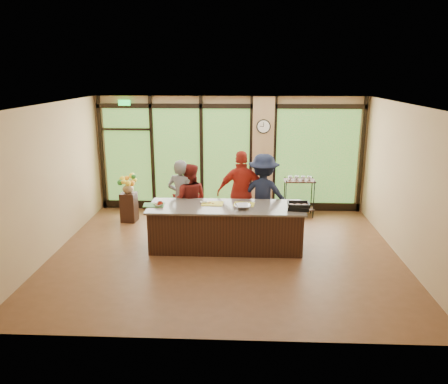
# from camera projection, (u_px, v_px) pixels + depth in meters

# --- Properties ---
(floor) EXTENTS (7.00, 7.00, 0.00)m
(floor) POSITION_uv_depth(u_px,v_px,m) (225.00, 253.00, 8.95)
(floor) COLOR brown
(floor) RESTS_ON ground
(ceiling) EXTENTS (7.00, 7.00, 0.00)m
(ceiling) POSITION_uv_depth(u_px,v_px,m) (225.00, 104.00, 8.15)
(ceiling) COLOR white
(ceiling) RESTS_ON back_wall
(back_wall) EXTENTS (7.00, 0.00, 7.00)m
(back_wall) POSITION_uv_depth(u_px,v_px,m) (230.00, 154.00, 11.44)
(back_wall) COLOR tan
(back_wall) RESTS_ON floor
(left_wall) EXTENTS (0.00, 6.00, 6.00)m
(left_wall) POSITION_uv_depth(u_px,v_px,m) (50.00, 180.00, 8.70)
(left_wall) COLOR tan
(left_wall) RESTS_ON floor
(right_wall) EXTENTS (0.00, 6.00, 6.00)m
(right_wall) POSITION_uv_depth(u_px,v_px,m) (407.00, 184.00, 8.40)
(right_wall) COLOR tan
(right_wall) RESTS_ON floor
(window_wall) EXTENTS (6.90, 0.12, 3.00)m
(window_wall) POSITION_uv_depth(u_px,v_px,m) (236.00, 159.00, 11.41)
(window_wall) COLOR tan
(window_wall) RESTS_ON floor
(island_base) EXTENTS (3.10, 1.00, 0.88)m
(island_base) POSITION_uv_depth(u_px,v_px,m) (226.00, 228.00, 9.12)
(island_base) COLOR black
(island_base) RESTS_ON floor
(countertop) EXTENTS (3.20, 1.10, 0.04)m
(countertop) POSITION_uv_depth(u_px,v_px,m) (226.00, 207.00, 9.00)
(countertop) COLOR #6B6259
(countertop) RESTS_ON island_base
(wall_clock) EXTENTS (0.36, 0.04, 0.36)m
(wall_clock) POSITION_uv_depth(u_px,v_px,m) (264.00, 126.00, 11.07)
(wall_clock) COLOR black
(wall_clock) RESTS_ON window_wall
(cook_left) EXTENTS (0.72, 0.57, 1.75)m
(cook_left) POSITION_uv_depth(u_px,v_px,m) (181.00, 198.00, 9.70)
(cook_left) COLOR slate
(cook_left) RESTS_ON floor
(cook_midleft) EXTENTS (0.84, 0.67, 1.65)m
(cook_midleft) POSITION_uv_depth(u_px,v_px,m) (190.00, 200.00, 9.76)
(cook_midleft) COLOR maroon
(cook_midleft) RESTS_ON floor
(cook_midright) EXTENTS (1.13, 0.49, 1.92)m
(cook_midright) POSITION_uv_depth(u_px,v_px,m) (242.00, 193.00, 9.80)
(cook_midright) COLOR #AA271A
(cook_midright) RESTS_ON floor
(cook_right) EXTENTS (1.30, 0.89, 1.86)m
(cook_right) POSITION_uv_depth(u_px,v_px,m) (263.00, 195.00, 9.77)
(cook_right) COLOR #171C32
(cook_right) RESTS_ON floor
(roasting_pan) EXTENTS (0.46, 0.38, 0.07)m
(roasting_pan) POSITION_uv_depth(u_px,v_px,m) (298.00, 208.00, 8.75)
(roasting_pan) COLOR black
(roasting_pan) RESTS_ON countertop
(mixing_bowl) EXTENTS (0.37, 0.37, 0.08)m
(mixing_bowl) POSITION_uv_depth(u_px,v_px,m) (243.00, 207.00, 8.80)
(mixing_bowl) COLOR silver
(mixing_bowl) RESTS_ON countertop
(cutting_board_left) EXTENTS (0.45, 0.36, 0.01)m
(cutting_board_left) POSITION_uv_depth(u_px,v_px,m) (154.00, 205.00, 9.04)
(cutting_board_left) COLOR #36802E
(cutting_board_left) RESTS_ON countertop
(cutting_board_center) EXTENTS (0.45, 0.34, 0.01)m
(cutting_board_center) POSITION_uv_depth(u_px,v_px,m) (212.00, 204.00, 9.13)
(cutting_board_center) COLOR yellow
(cutting_board_center) RESTS_ON countertop
(cutting_board_right) EXTENTS (0.45, 0.36, 0.01)m
(cutting_board_right) POSITION_uv_depth(u_px,v_px,m) (244.00, 204.00, 9.09)
(cutting_board_right) COLOR yellow
(cutting_board_right) RESTS_ON countertop
(prep_bowl_near) EXTENTS (0.20, 0.20, 0.05)m
(prep_bowl_near) POSITION_uv_depth(u_px,v_px,m) (158.00, 205.00, 8.96)
(prep_bowl_near) COLOR silver
(prep_bowl_near) RESTS_ON countertop
(prep_bowl_mid) EXTENTS (0.14, 0.14, 0.04)m
(prep_bowl_mid) POSITION_uv_depth(u_px,v_px,m) (245.00, 204.00, 9.08)
(prep_bowl_mid) COLOR silver
(prep_bowl_mid) RESTS_ON countertop
(prep_bowl_far) EXTENTS (0.16, 0.16, 0.03)m
(prep_bowl_far) POSITION_uv_depth(u_px,v_px,m) (204.00, 202.00, 9.18)
(prep_bowl_far) COLOR silver
(prep_bowl_far) RESTS_ON countertop
(red_ramekin) EXTENTS (0.11, 0.11, 0.09)m
(red_ramekin) POSITION_uv_depth(u_px,v_px,m) (160.00, 204.00, 8.99)
(red_ramekin) COLOR #A51C10
(red_ramekin) RESTS_ON countertop
(flower_stand) EXTENTS (0.39, 0.39, 0.72)m
(flower_stand) POSITION_uv_depth(u_px,v_px,m) (129.00, 207.00, 10.78)
(flower_stand) COLOR black
(flower_stand) RESTS_ON floor
(flower_vase) EXTENTS (0.30, 0.30, 0.29)m
(flower_vase) POSITION_uv_depth(u_px,v_px,m) (128.00, 187.00, 10.65)
(flower_vase) COLOR #927650
(flower_vase) RESTS_ON flower_stand
(bar_cart) EXTENTS (0.78, 0.46, 1.05)m
(bar_cart) POSITION_uv_depth(u_px,v_px,m) (299.00, 192.00, 11.12)
(bar_cart) COLOR black
(bar_cart) RESTS_ON floor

